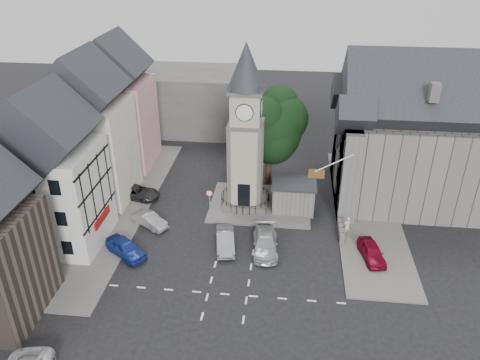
# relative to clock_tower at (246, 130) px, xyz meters

# --- Properties ---
(ground) EXTENTS (120.00, 120.00, 0.00)m
(ground) POSITION_rel_clock_tower_xyz_m (0.00, -7.99, -8.12)
(ground) COLOR black
(ground) RESTS_ON ground
(pavement_west) EXTENTS (6.00, 30.00, 0.14)m
(pavement_west) POSITION_rel_clock_tower_xyz_m (-12.50, -1.99, -8.05)
(pavement_west) COLOR #595651
(pavement_west) RESTS_ON ground
(pavement_east) EXTENTS (6.00, 26.00, 0.14)m
(pavement_east) POSITION_rel_clock_tower_xyz_m (12.00, 0.01, -8.05)
(pavement_east) COLOR #595651
(pavement_east) RESTS_ON ground
(central_island) EXTENTS (10.00, 8.00, 0.16)m
(central_island) POSITION_rel_clock_tower_xyz_m (1.50, 0.01, -8.04)
(central_island) COLOR #595651
(central_island) RESTS_ON ground
(road_markings) EXTENTS (20.00, 8.00, 0.01)m
(road_markings) POSITION_rel_clock_tower_xyz_m (0.00, -13.49, -8.12)
(road_markings) COLOR silver
(road_markings) RESTS_ON ground
(clock_tower) EXTENTS (4.86, 4.86, 16.25)m
(clock_tower) POSITION_rel_clock_tower_xyz_m (0.00, 0.00, 0.00)
(clock_tower) COLOR #4C4944
(clock_tower) RESTS_ON ground
(stone_shelter) EXTENTS (4.30, 3.30, 3.08)m
(stone_shelter) POSITION_rel_clock_tower_xyz_m (4.80, -0.49, -6.57)
(stone_shelter) COLOR #63615B
(stone_shelter) RESTS_ON ground
(town_tree) EXTENTS (7.20, 7.20, 10.80)m
(town_tree) POSITION_rel_clock_tower_xyz_m (2.00, 5.01, -1.15)
(town_tree) COLOR black
(town_tree) RESTS_ON ground
(warning_sign_post) EXTENTS (0.70, 0.19, 2.85)m
(warning_sign_post) POSITION_rel_clock_tower_xyz_m (-3.20, -2.56, -6.09)
(warning_sign_post) COLOR black
(warning_sign_post) RESTS_ON ground
(terrace_pink) EXTENTS (8.10, 7.60, 12.80)m
(terrace_pink) POSITION_rel_clock_tower_xyz_m (-15.50, 8.01, -1.54)
(terrace_pink) COLOR #D4929B
(terrace_pink) RESTS_ON ground
(terrace_cream) EXTENTS (8.10, 7.60, 12.80)m
(terrace_cream) POSITION_rel_clock_tower_xyz_m (-15.50, 0.01, -1.54)
(terrace_cream) COLOR beige
(terrace_cream) RESTS_ON ground
(terrace_tudor) EXTENTS (8.10, 7.60, 12.00)m
(terrace_tudor) POSITION_rel_clock_tower_xyz_m (-15.50, -7.99, -1.93)
(terrace_tudor) COLOR silver
(terrace_tudor) RESTS_ON ground
(backdrop_west) EXTENTS (20.00, 10.00, 8.00)m
(backdrop_west) POSITION_rel_clock_tower_xyz_m (-12.00, 20.01, -4.12)
(backdrop_west) COLOR #4C4944
(backdrop_west) RESTS_ON ground
(east_building) EXTENTS (14.40, 11.40, 12.60)m
(east_building) POSITION_rel_clock_tower_xyz_m (15.59, 3.01, -1.86)
(east_building) COLOR #63615B
(east_building) RESTS_ON ground
(east_boundary_wall) EXTENTS (0.40, 16.00, 0.90)m
(east_boundary_wall) POSITION_rel_clock_tower_xyz_m (9.20, 2.01, -7.67)
(east_boundary_wall) COLOR #63615B
(east_boundary_wall) RESTS_ON ground
(flagpole) EXTENTS (3.68, 0.10, 2.74)m
(flagpole) POSITION_rel_clock_tower_xyz_m (8.00, -3.99, -1.12)
(flagpole) COLOR white
(flagpole) RESTS_ON ground
(car_west_blue) EXTENTS (4.47, 3.94, 1.46)m
(car_west_blue) POSITION_rel_clock_tower_xyz_m (-9.28, -9.58, -7.39)
(car_west_blue) COLOR navy
(car_west_blue) RESTS_ON ground
(car_west_silver) EXTENTS (3.93, 3.14, 1.25)m
(car_west_silver) POSITION_rel_clock_tower_xyz_m (-8.51, -4.96, -7.49)
(car_west_silver) COLOR #9C9EA3
(car_west_silver) RESTS_ON ground
(car_west_grey) EXTENTS (5.11, 3.25, 1.31)m
(car_west_grey) POSITION_rel_clock_tower_xyz_m (-11.28, 0.01, -7.46)
(car_west_grey) COLOR #27282A
(car_west_grey) RESTS_ON ground
(car_island_silver) EXTENTS (2.24, 4.53, 1.43)m
(car_island_silver) POSITION_rel_clock_tower_xyz_m (-1.00, -7.49, -7.41)
(car_island_silver) COLOR #92939A
(car_island_silver) RESTS_ON ground
(car_island_east) EXTENTS (2.51, 5.25, 1.48)m
(car_island_east) POSITION_rel_clock_tower_xyz_m (2.50, -7.49, -7.38)
(car_island_east) COLOR #AEB3B7
(car_island_east) RESTS_ON ground
(car_east_red) EXTENTS (2.36, 4.24, 1.36)m
(car_east_red) POSITION_rel_clock_tower_xyz_m (11.50, -7.73, -7.44)
(car_east_red) COLOR maroon
(car_east_red) RESTS_ON ground
(pedestrian) EXTENTS (0.83, 0.71, 1.93)m
(pedestrian) POSITION_rel_clock_tower_xyz_m (9.71, -4.45, -7.16)
(pedestrian) COLOR beige
(pedestrian) RESTS_ON ground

